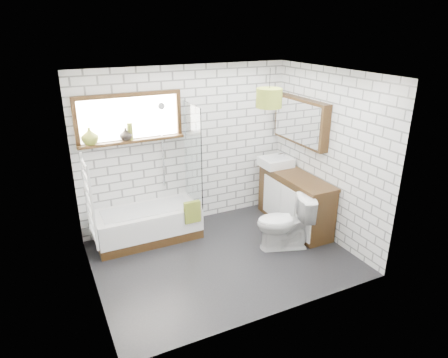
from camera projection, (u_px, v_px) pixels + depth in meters
name	position (u px, v px, depth m)	size (l,w,h in m)	color
floor	(223.00, 258.00, 5.58)	(3.40, 2.60, 0.01)	black
ceiling	(223.00, 74.00, 4.66)	(3.40, 2.60, 0.01)	white
wall_back	(186.00, 147.00, 6.21)	(3.40, 0.01, 2.50)	white
wall_front	(279.00, 215.00, 4.03)	(3.40, 0.01, 2.50)	white
wall_left	(85.00, 198.00, 4.43)	(0.01, 2.60, 2.50)	white
wall_right	(328.00, 156.00, 5.81)	(0.01, 2.60, 2.50)	white
window	(130.00, 119.00, 5.63)	(1.52, 0.16, 0.68)	black
towel_radiator	(89.00, 201.00, 4.46)	(0.06, 0.52, 1.00)	white
mirror_cabinet	(301.00, 121.00, 6.13)	(0.16, 1.20, 0.70)	black
shower_riser	(162.00, 145.00, 5.98)	(0.02, 0.02, 1.30)	silver
bathtub	(148.00, 224.00, 5.98)	(1.52, 0.67, 0.49)	white
shower_screen	(192.00, 154.00, 5.91)	(0.02, 0.72, 1.50)	white
towel_green	(192.00, 212.00, 5.85)	(0.24, 0.07, 0.33)	olive
towel_beige	(194.00, 212.00, 5.86)	(0.22, 0.05, 0.28)	tan
vanity	(295.00, 200.00, 6.34)	(0.48, 1.50, 0.86)	black
basin	(276.00, 162.00, 6.55)	(0.48, 0.42, 0.14)	white
tap	(284.00, 158.00, 6.60)	(0.03, 0.03, 0.15)	silver
toilet	(284.00, 223.00, 5.69)	(0.79, 0.45, 0.80)	white
vase_olive	(90.00, 138.00, 5.45)	(0.23, 0.23, 0.24)	olive
vase_dark	(126.00, 136.00, 5.65)	(0.17, 0.17, 0.18)	black
bottle	(130.00, 133.00, 5.67)	(0.08, 0.08, 0.24)	olive
pendant	(269.00, 98.00, 5.46)	(0.36, 0.36, 0.26)	olive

